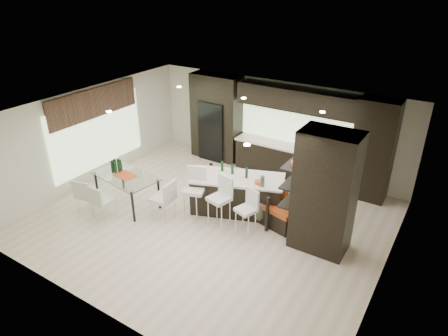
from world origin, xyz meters
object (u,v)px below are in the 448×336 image
Objects in this scene: stool_left at (195,199)px; dining_table at (127,190)px; stool_right at (246,218)px; chair_near at (104,203)px; kitchen_island at (237,194)px; chair_far at (88,197)px; floor_vase at (261,199)px; stool_mid at (219,207)px; chair_end at (163,201)px; bench at (270,212)px.

stool_left reaches higher than dining_table.
stool_right is 3.48m from chair_near.
stool_right is at bearing 21.92° from chair_near.
kitchen_island reaches higher than chair_far.
stool_right is (0.70, -0.79, -0.02)m from kitchen_island.
stool_right is at bearing 17.02° from dining_table.
floor_vase is 4.28m from chair_far.
dining_table is 1.98× the size of chair_near.
stool_mid reaches higher than chair_end.
floor_vase reaches higher than kitchen_island.
chair_end is at bearing -166.89° from stool_left.
chair_near is at bearing -140.62° from stool_mid.
stool_mid is at bearing 18.58° from dining_table.
stool_mid is at bearing -124.31° from bench.
bench is (0.94, 0.82, -0.25)m from stool_mid.
stool_left is at bearing 21.81° from dining_table.
floor_vase is 3.48m from dining_table.
stool_right is at bearing -91.89° from floor_vase.
floor_vase is (1.42, 0.74, 0.08)m from stool_left.
stool_left is 2.68m from chair_far.
dining_table is (-3.25, -0.44, -0.05)m from stool_right.
chair_near is 0.97× the size of chair_far.
chair_end is at bearing -149.01° from stool_mid.
chair_far reaches higher than chair_near.
chair_far is (-3.08, -1.22, -0.07)m from stool_mid.
bench is (1.64, 0.83, -0.27)m from stool_left.
stool_mid is 0.75× the size of bench.
chair_far is (-2.38, -1.21, -0.08)m from stool_left.
bench is (0.24, 0.80, -0.20)m from stool_right.
chair_far is (-0.54, -0.80, 0.03)m from dining_table.
kitchen_island is 2.63× the size of chair_near.
floor_vase is 0.71× the size of dining_table.
stool_left is at bearing -150.83° from kitchen_island.
stool_right is at bearing -92.10° from bench.
chair_end is (-0.66, -0.41, -0.06)m from stool_left.
stool_right is (0.70, 0.02, -0.06)m from stool_mid.
chair_far reaches higher than dining_table.
chair_end is at bearing 34.85° from chair_near.
stool_right is at bearing 2.53° from chair_far.
chair_near is at bearing -139.78° from stool_right.
chair_near is (-3.49, -2.04, 0.17)m from bench.
kitchen_island is 2.22× the size of stool_mid.
bench is at bearing 28.84° from dining_table.
kitchen_island is 0.82m from stool_mid.
chair_end is (-2.08, -1.15, -0.14)m from floor_vase.
chair_near is (-1.85, -1.21, -0.10)m from stool_left.
stool_right is 3.98m from chair_far.
chair_end is (-2.30, -1.24, 0.20)m from bench.
kitchen_island reaches higher than chair_near.
dining_table reaches higher than bench.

